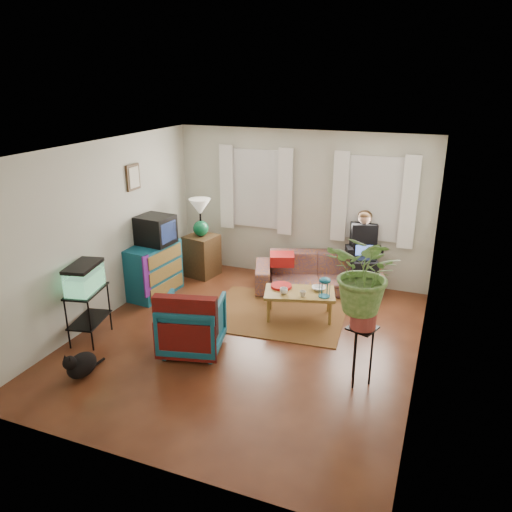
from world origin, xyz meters
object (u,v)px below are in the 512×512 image
at_px(dresser, 154,270).
at_px(armchair, 192,322).
at_px(sofa, 318,267).
at_px(plant_stand, 360,356).
at_px(aquarium_stand, 89,315).
at_px(coffee_table, 299,305).
at_px(side_table, 202,255).

bearing_deg(dresser, armchair, -37.61).
bearing_deg(sofa, dresser, -174.30).
distance_m(dresser, plant_stand, 3.86).
relative_size(aquarium_stand, armchair, 0.92).
relative_size(sofa, coffee_table, 2.03).
xyz_separation_m(dresser, aquarium_stand, (-0.01, -1.61, -0.07)).
bearing_deg(side_table, armchair, -65.44).
height_order(side_table, armchair, armchair).
distance_m(sofa, coffee_table, 1.14).
xyz_separation_m(side_table, dresser, (-0.34, -1.05, 0.06)).
xyz_separation_m(dresser, coffee_table, (2.48, 0.05, -0.22)).
bearing_deg(coffee_table, sofa, 75.19).
height_order(side_table, dresser, dresser).
bearing_deg(coffee_table, dresser, 165.11).
bearing_deg(plant_stand, sofa, 115.16).
bearing_deg(coffee_table, aquarium_stand, -162.34).
bearing_deg(sofa, aquarium_stand, -151.40).
relative_size(side_table, armchair, 0.94).
bearing_deg(side_table, plant_stand, -35.77).
xyz_separation_m(sofa, coffee_table, (0.03, -1.13, -0.19)).
relative_size(armchair, plant_stand, 1.07).
xyz_separation_m(coffee_table, plant_stand, (1.15, -1.37, 0.16)).
distance_m(aquarium_stand, armchair, 1.47).
xyz_separation_m(aquarium_stand, armchair, (1.44, 0.27, 0.03)).
distance_m(side_table, coffee_table, 2.37).
xyz_separation_m(side_table, armchair, (1.09, -2.39, 0.02)).
xyz_separation_m(sofa, plant_stand, (1.17, -2.50, -0.04)).
relative_size(armchair, coffee_table, 0.77).
distance_m(dresser, aquarium_stand, 1.61).
xyz_separation_m(aquarium_stand, plant_stand, (3.64, 0.29, 0.01)).
height_order(aquarium_stand, armchair, armchair).
relative_size(dresser, aquarium_stand, 1.32).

